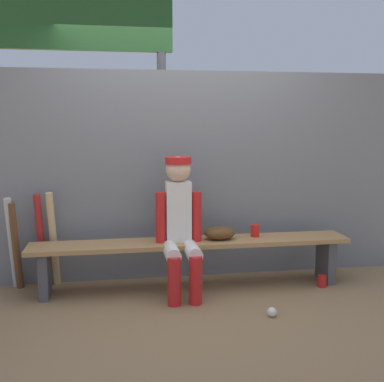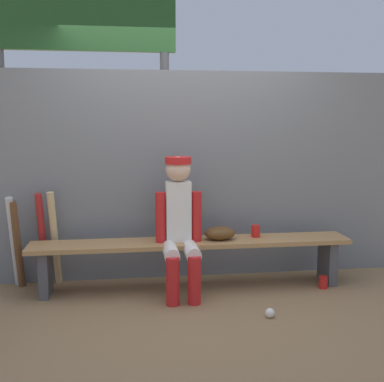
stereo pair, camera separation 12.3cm
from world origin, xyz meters
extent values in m
plane|color=olive|center=(0.00, 0.00, 0.00)|extent=(30.00, 30.00, 0.00)
cube|color=slate|center=(0.00, 0.37, 0.99)|extent=(4.59, 0.03, 1.98)
cube|color=#AD7F4C|center=(0.00, 0.00, 0.43)|extent=(2.88, 0.36, 0.04)
cube|color=#4C4C51|center=(-1.29, 0.00, 0.20)|extent=(0.08, 0.29, 0.41)
cube|color=#4C4C51|center=(1.29, 0.00, 0.20)|extent=(0.08, 0.29, 0.41)
cube|color=silver|center=(-0.12, 0.00, 0.71)|extent=(0.22, 0.13, 0.54)
sphere|color=beige|center=(-0.12, 0.00, 1.09)|extent=(0.22, 0.22, 0.22)
cylinder|color=red|center=(-0.12, 0.00, 1.17)|extent=(0.23, 0.23, 0.06)
cylinder|color=silver|center=(-0.21, -0.19, 0.41)|extent=(0.13, 0.38, 0.13)
cylinder|color=red|center=(-0.21, -0.38, 0.20)|extent=(0.11, 0.11, 0.41)
cylinder|color=red|center=(-0.28, -0.02, 0.66)|extent=(0.09, 0.09, 0.46)
cylinder|color=silver|center=(-0.03, -0.19, 0.41)|extent=(0.13, 0.38, 0.13)
cylinder|color=red|center=(-0.03, -0.38, 0.20)|extent=(0.11, 0.11, 0.41)
cylinder|color=red|center=(0.04, -0.02, 0.66)|extent=(0.09, 0.09, 0.46)
ellipsoid|color=#593819|center=(0.25, 0.00, 0.51)|extent=(0.28, 0.20, 0.12)
cylinder|color=tan|center=(-1.24, 0.26, 0.44)|extent=(0.10, 0.22, 0.89)
cylinder|color=#B22323|center=(-1.35, 0.28, 0.44)|extent=(0.09, 0.21, 0.87)
cylinder|color=brown|center=(-1.55, 0.20, 0.41)|extent=(0.09, 0.20, 0.82)
cylinder|color=#B7B7BC|center=(-1.59, 0.22, 0.43)|extent=(0.07, 0.24, 0.86)
sphere|color=white|center=(0.51, -0.74, 0.04)|extent=(0.07, 0.07, 0.07)
cylinder|color=red|center=(1.18, -0.16, 0.06)|extent=(0.08, 0.08, 0.11)
cylinder|color=red|center=(0.60, 0.05, 0.50)|extent=(0.08, 0.08, 0.11)
cylinder|color=#3F3F42|center=(-1.87, 1.20, 1.12)|extent=(0.10, 0.10, 2.25)
cylinder|color=#3F3F42|center=(-0.14, 1.20, 1.12)|extent=(0.10, 0.10, 2.25)
cube|color=#1E471E|center=(-1.00, 1.20, 2.61)|extent=(1.97, 0.08, 0.72)
camera|label=1|loc=(-0.69, -4.15, 1.51)|focal=44.98mm
camera|label=2|loc=(-0.57, -4.17, 1.51)|focal=44.98mm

